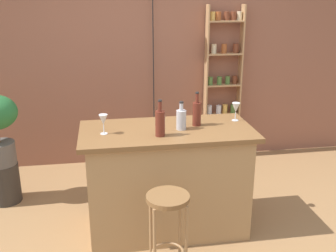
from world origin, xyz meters
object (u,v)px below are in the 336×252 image
bar_stool (168,218)px  bottle_wine_red (160,123)px  spice_shelf (223,80)px  wine_glass_center (236,108)px  bottle_vinegar (197,113)px  wine_glass_left (103,120)px  bottle_spirits_clear (181,119)px  plant_stool (5,183)px

bar_stool → bottle_wine_red: bearing=87.5°
spice_shelf → wine_glass_center: bearing=-102.1°
bottle_wine_red → bottle_vinegar: bearing=31.5°
wine_glass_left → wine_glass_center: same height
spice_shelf → bottle_spirits_clear: 1.74m
bottle_wine_red → wine_glass_left: 0.46m
bottle_spirits_clear → bottle_vinegar: (0.15, 0.08, 0.02)m
bottle_spirits_clear → plant_stool: bearing=155.6°
bottle_vinegar → wine_glass_center: bottle_vinegar is taller
spice_shelf → bottle_vinegar: 1.60m
bar_stool → bottle_wine_red: 0.76m
spice_shelf → wine_glass_left: bearing=-133.4°
spice_shelf → bottle_spirits_clear: size_ratio=7.92×
plant_stool → bottle_wine_red: (1.47, -0.89, 0.85)m
bar_stool → bottle_spirits_clear: 0.87m
bar_stool → spice_shelf: (1.04, 2.19, 0.50)m
bar_stool → plant_stool: bearing=135.6°
bottle_wine_red → wine_glass_center: 0.78m
spice_shelf → plant_stool: spice_shelf is taller
bottle_vinegar → spice_shelf: bearing=65.3°
bar_stool → wine_glass_center: wine_glass_center is taller
plant_stool → wine_glass_center: bearing=-15.2°
wine_glass_center → bottle_wine_red: bearing=-158.0°
bar_stool → spice_shelf: 2.48m
plant_stool → bottle_vinegar: (1.82, -0.68, 0.85)m
spice_shelf → wine_glass_center: size_ratio=11.60×
spice_shelf → bottle_vinegar: size_ratio=6.44×
plant_stool → bottle_wine_red: bearing=-31.2°
bar_stool → wine_glass_center: size_ratio=4.19×
bottle_spirits_clear → wine_glass_center: size_ratio=1.46×
bar_stool → plant_stool: (-1.44, 1.41, -0.30)m
bottle_spirits_clear → wine_glass_center: bearing=16.7°
wine_glass_left → spice_shelf: bearing=46.6°
plant_stool → bottle_spirits_clear: (1.66, -0.75, 0.83)m
spice_shelf → wine_glass_left: 2.13m
plant_stool → bottle_vinegar: size_ratio=1.39×
spice_shelf → wine_glass_center: 1.41m
spice_shelf → wine_glass_center: (-0.30, -1.38, 0.05)m
plant_stool → bottle_spirits_clear: bearing=-24.4°
bottle_spirits_clear → wine_glass_left: size_ratio=1.46×
bottle_spirits_clear → wine_glass_left: bottle_spirits_clear is taller
bottle_vinegar → wine_glass_left: 0.80m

